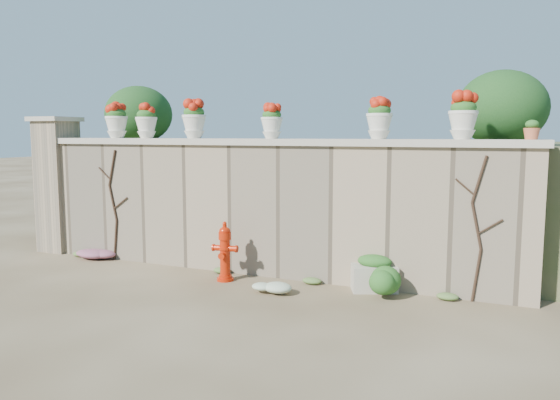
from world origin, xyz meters
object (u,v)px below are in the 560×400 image
at_px(fire_hydrant, 225,251).
at_px(urn_pot_0, 116,121).
at_px(terracotta_pot, 532,131).
at_px(planter_box, 374,274).

xyz_separation_m(fire_hydrant, urn_pot_0, (-2.48, 0.64, 1.95)).
xyz_separation_m(fire_hydrant, terracotta_pot, (4.05, 0.64, 1.77)).
bearing_deg(terracotta_pot, urn_pot_0, 180.00).
xyz_separation_m(planter_box, terracotta_pot, (1.89, 0.26, 1.97)).
bearing_deg(terracotta_pot, planter_box, -172.19).
relative_size(urn_pot_0, terracotta_pot, 2.54).
distance_m(planter_box, terracotta_pot, 2.75).
height_order(fire_hydrant, terracotta_pot, terracotta_pot).
xyz_separation_m(planter_box, urn_pot_0, (-4.64, 0.26, 2.16)).
bearing_deg(urn_pot_0, terracotta_pot, -0.00).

